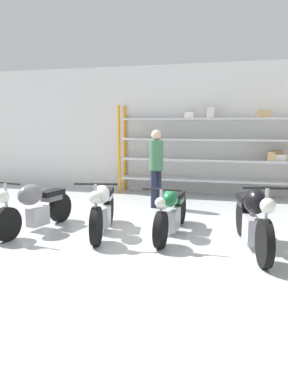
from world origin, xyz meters
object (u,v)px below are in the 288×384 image
object	(u,v)px
shelving_rack	(210,148)
motorcycle_green	(172,211)
motorcycle_black	(253,217)
motorcycle_white	(103,208)
person_browsing	(156,162)
motorcycle_grey	(35,206)

from	to	relation	value
shelving_rack	motorcycle_green	size ratio (longest dim) A/B	2.27
motorcycle_green	motorcycle_black	xyz separation A→B (m)	(1.36, -0.48, 0.10)
motorcycle_white	person_browsing	bearing A→B (deg)	157.95
motorcycle_grey	person_browsing	bearing A→B (deg)	157.39
shelving_rack	motorcycle_green	bearing A→B (deg)	-93.99
motorcycle_grey	person_browsing	distance (m)	3.12
motorcycle_grey	motorcycle_white	xyz separation A→B (m)	(1.25, 0.18, -0.00)
shelving_rack	motorcycle_white	bearing A→B (deg)	-109.18
motorcycle_white	motorcycle_black	xyz separation A→B (m)	(2.57, -0.24, 0.05)
shelving_rack	motorcycle_black	size ratio (longest dim) A/B	2.20
motorcycle_grey	motorcycle_green	world-z (taller)	motorcycle_grey
motorcycle_white	motorcycle_black	bearing A→B (deg)	72.67
person_browsing	motorcycle_grey	bearing A→B (deg)	86.33
shelving_rack	motorcycle_grey	xyz separation A→B (m)	(-2.74, -4.45, -0.83)
motorcycle_green	person_browsing	world-z (taller)	person_browsing
shelving_rack	person_browsing	distance (m)	2.18
shelving_rack	person_browsing	bearing A→B (deg)	-119.46
motorcycle_white	motorcycle_green	bearing A→B (deg)	89.18
motorcycle_grey	person_browsing	xyz separation A→B (m)	(1.67, 2.56, 0.61)
motorcycle_grey	person_browsing	world-z (taller)	person_browsing
motorcycle_grey	motorcycle_green	bearing A→B (deg)	110.14
motorcycle_white	motorcycle_green	xyz separation A→B (m)	(1.20, 0.24, -0.05)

